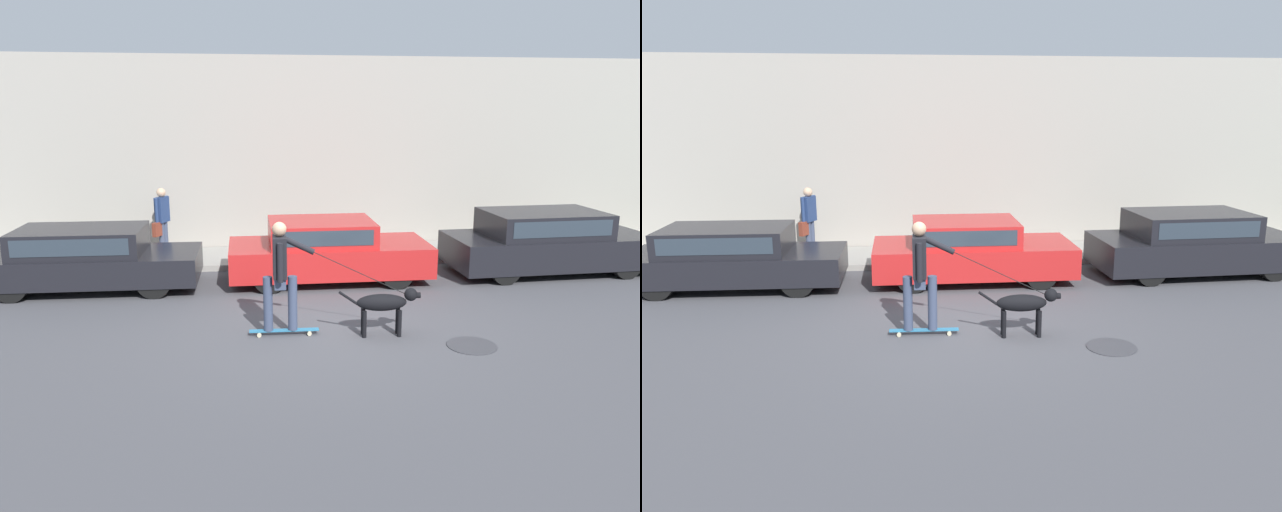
# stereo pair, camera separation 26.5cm
# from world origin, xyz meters

# --- Properties ---
(ground_plane) EXTENTS (36.00, 36.00, 0.00)m
(ground_plane) POSITION_xyz_m (0.00, 0.00, 0.00)
(ground_plane) COLOR #47474C
(back_wall) EXTENTS (32.00, 0.30, 4.70)m
(back_wall) POSITION_xyz_m (0.00, 5.84, 2.35)
(back_wall) COLOR #9E998E
(back_wall) RESTS_ON ground_plane
(sidewalk_curb) EXTENTS (30.00, 1.89, 0.13)m
(sidewalk_curb) POSITION_xyz_m (0.00, 4.73, 0.07)
(sidewalk_curb) COLOR gray
(sidewalk_curb) RESTS_ON ground_plane
(parked_car_0) EXTENTS (4.23, 1.83, 1.23)m
(parked_car_0) POSITION_xyz_m (-4.10, 2.76, 0.61)
(parked_car_0) COLOR black
(parked_car_0) RESTS_ON ground_plane
(parked_car_1) EXTENTS (4.10, 1.87, 1.26)m
(parked_car_1) POSITION_xyz_m (0.62, 2.76, 0.62)
(parked_car_1) COLOR black
(parked_car_1) RESTS_ON ground_plane
(parked_car_2) EXTENTS (4.39, 1.92, 1.34)m
(parked_car_2) POSITION_xyz_m (5.42, 2.76, 0.66)
(parked_car_2) COLOR black
(parked_car_2) RESTS_ON ground_plane
(dog) EXTENTS (1.28, 0.32, 0.77)m
(dog) POSITION_xyz_m (1.03, -0.55, 0.52)
(dog) COLOR black
(dog) RESTS_ON ground_plane
(skateboarder) EXTENTS (2.51, 0.60, 1.81)m
(skateboarder) POSITION_xyz_m (-0.57, -0.31, 1.03)
(skateboarder) COLOR beige
(skateboarder) RESTS_ON ground_plane
(pedestrian_with_bag) EXTENTS (0.38, 0.59, 1.57)m
(pedestrian_with_bag) POSITION_xyz_m (-2.89, 4.93, 1.00)
(pedestrian_with_bag) COLOR #3D4760
(pedestrian_with_bag) RESTS_ON sidewalk_curb
(manhole_cover) EXTENTS (0.75, 0.75, 0.01)m
(manhole_cover) POSITION_xyz_m (2.22, -1.18, 0.01)
(manhole_cover) COLOR #38383D
(manhole_cover) RESTS_ON ground_plane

